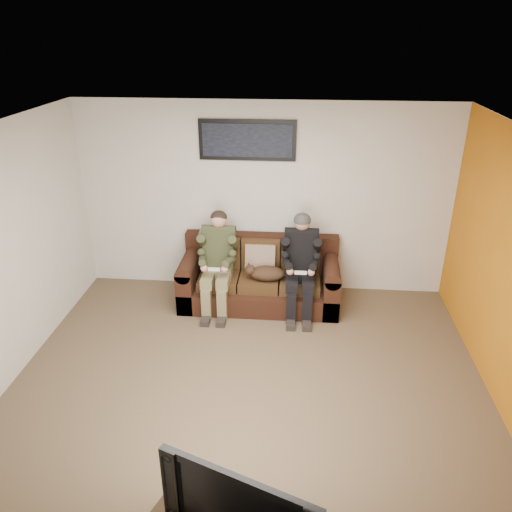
# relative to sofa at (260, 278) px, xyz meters

# --- Properties ---
(floor) EXTENTS (5.00, 5.00, 0.00)m
(floor) POSITION_rel_sofa_xyz_m (0.02, -1.82, -0.32)
(floor) COLOR brown
(floor) RESTS_ON ground
(ceiling) EXTENTS (5.00, 5.00, 0.00)m
(ceiling) POSITION_rel_sofa_xyz_m (0.02, -1.82, 2.28)
(ceiling) COLOR silver
(ceiling) RESTS_ON ground
(wall_back) EXTENTS (5.00, 0.00, 5.00)m
(wall_back) POSITION_rel_sofa_xyz_m (0.02, 0.43, 0.98)
(wall_back) COLOR beige
(wall_back) RESTS_ON ground
(wall_front) EXTENTS (5.00, 0.00, 5.00)m
(wall_front) POSITION_rel_sofa_xyz_m (0.02, -4.07, 0.98)
(wall_front) COLOR beige
(wall_front) RESTS_ON ground
(sofa) EXTENTS (2.09, 0.90, 0.85)m
(sofa) POSITION_rel_sofa_xyz_m (0.00, 0.00, 0.00)
(sofa) COLOR black
(sofa) RESTS_ON ground
(throw_pillow) EXTENTS (0.40, 0.19, 0.40)m
(throw_pillow) POSITION_rel_sofa_xyz_m (-0.00, 0.04, 0.29)
(throw_pillow) COLOR #8D715C
(throw_pillow) RESTS_ON sofa
(throw_blanket) EXTENTS (0.43, 0.21, 0.08)m
(throw_blanket) POSITION_rel_sofa_xyz_m (-0.63, 0.26, 0.53)
(throw_blanket) COLOR tan
(throw_blanket) RESTS_ON sofa
(person_left) EXTENTS (0.51, 0.87, 1.27)m
(person_left) POSITION_rel_sofa_xyz_m (-0.54, -0.17, 0.39)
(person_left) COLOR olive
(person_left) RESTS_ON sofa
(person_right) EXTENTS (0.51, 0.86, 1.28)m
(person_right) POSITION_rel_sofa_xyz_m (0.54, -0.17, 0.39)
(person_right) COLOR black
(person_right) RESTS_ON sofa
(cat) EXTENTS (0.66, 0.26, 0.24)m
(cat) POSITION_rel_sofa_xyz_m (0.09, -0.21, 0.20)
(cat) COLOR #442C1B
(cat) RESTS_ON sofa
(framed_poster) EXTENTS (1.25, 0.05, 0.52)m
(framed_poster) POSITION_rel_sofa_xyz_m (-0.20, 0.39, 1.78)
(framed_poster) COLOR black
(framed_poster) RESTS_ON wall_back
(television) EXTENTS (1.07, 0.52, 0.63)m
(television) POSITION_rel_sofa_xyz_m (0.21, -3.77, 0.41)
(television) COLOR black
(television) RESTS_ON tv_stand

